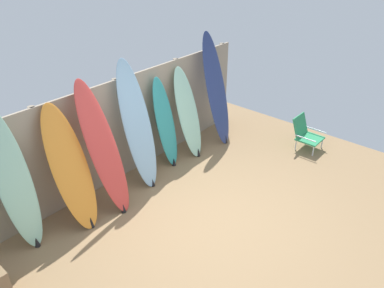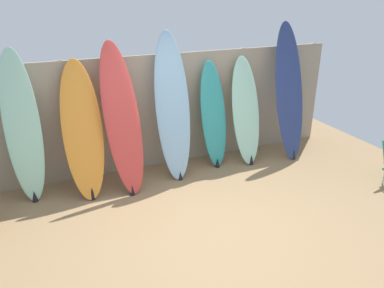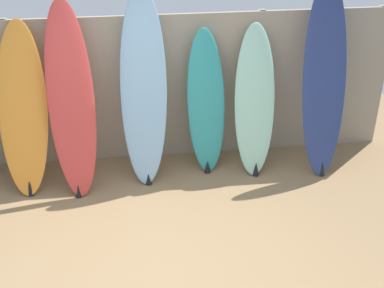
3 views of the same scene
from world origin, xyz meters
TOP-DOWN VIEW (x-y plane):
  - ground at (0.00, 0.00)m, footprint 7.68×7.68m
  - fence_back at (-0.00, 2.01)m, footprint 6.08×0.11m
  - surfboard_orange_1 at (-1.29, 1.57)m, footprint 0.58×0.76m
  - surfboard_red_2 at (-0.75, 1.50)m, footprint 0.57×0.82m
  - surfboard_skyblue_3 at (0.03, 1.61)m, footprint 0.57×0.71m
  - surfboard_teal_4 at (0.75, 1.68)m, footprint 0.48×0.48m
  - surfboard_seafoam_5 at (1.31, 1.62)m, footprint 0.53×0.67m
  - surfboard_navy_6 at (2.09, 1.55)m, footprint 0.56×0.73m

SIDE VIEW (x-z plane):
  - ground at x=0.00m, z-range 0.00..0.00m
  - surfboard_teal_4 at x=0.75m, z-range -0.01..1.68m
  - surfboard_seafoam_5 at x=1.31m, z-range -0.01..1.70m
  - fence_back at x=0.00m, z-range 0.00..1.80m
  - surfboard_orange_1 at x=-1.29m, z-range -0.02..1.83m
  - surfboard_red_2 at x=-0.75m, z-range -0.01..2.07m
  - surfboard_skyblue_3 at x=0.03m, z-range -0.01..2.16m
  - surfboard_navy_6 at x=2.09m, z-range -0.02..2.21m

